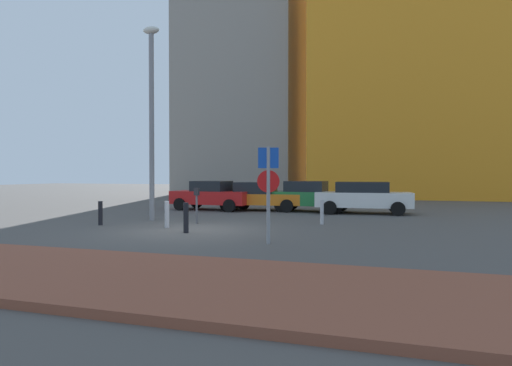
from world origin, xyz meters
TOP-DOWN VIEW (x-y plane):
  - ground_plane at (0.00, 0.00)m, footprint 120.00×120.00m
  - sidewalk_brick at (0.00, -6.56)m, footprint 40.00×3.66m
  - parked_car_red at (-2.49, 7.73)m, footprint 4.29×2.22m
  - parked_car_orange at (-0.08, 8.24)m, footprint 4.67×2.29m
  - parked_car_green at (2.61, 8.29)m, footprint 4.07×2.11m
  - parked_car_white at (5.18, 7.90)m, footprint 4.53×2.15m
  - parking_sign_post at (3.28, -1.95)m, footprint 0.59×0.19m
  - parking_meter at (-0.61, 1.85)m, footprint 0.18×0.14m
  - street_lamp at (-2.82, 2.34)m, footprint 0.70×0.36m
  - traffic_bollard_near at (-3.75, 0.30)m, footprint 0.16×0.16m
  - traffic_bollard_mid at (-1.04, 0.35)m, footprint 0.16×0.16m
  - traffic_bollard_far at (0.20, -0.66)m, footprint 0.17×0.17m
  - traffic_bollard_edge at (3.98, 2.97)m, footprint 0.14×0.14m
  - building_colorful_midrise at (9.05, 27.21)m, footprint 17.60×14.98m
  - building_under_construction at (-7.16, 27.41)m, footprint 11.02×11.28m

SIDE VIEW (x-z plane):
  - ground_plane at x=0.00m, z-range 0.00..0.00m
  - sidewalk_brick at x=0.00m, z-range 0.00..0.14m
  - traffic_bollard_near at x=-3.75m, z-range 0.00..0.88m
  - traffic_bollard_edge at x=3.98m, z-range 0.00..0.91m
  - traffic_bollard_mid at x=-1.04m, z-range 0.00..0.93m
  - traffic_bollard_far at x=0.20m, z-range 0.00..0.96m
  - parked_car_orange at x=-0.08m, z-range 0.01..1.47m
  - parked_car_red at x=-2.49m, z-range 0.01..1.53m
  - parked_car_green at x=2.61m, z-range 0.03..1.55m
  - parked_car_white at x=5.18m, z-range 0.05..1.55m
  - parking_meter at x=-0.61m, z-range 0.20..1.55m
  - parking_sign_post at x=3.28m, z-range 0.33..2.94m
  - street_lamp at x=-2.82m, z-range 0.64..8.46m
  - building_under_construction at x=-7.16m, z-range 0.00..22.85m
  - building_colorful_midrise at x=9.05m, z-range 0.00..26.30m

